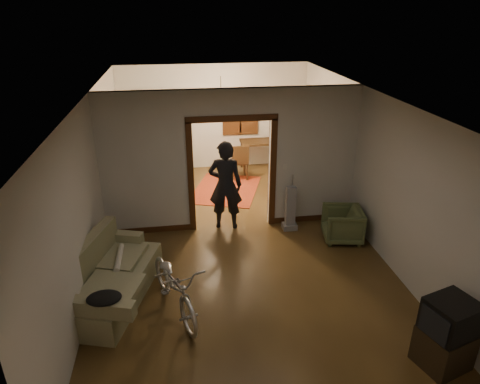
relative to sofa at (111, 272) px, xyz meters
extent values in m
cube|color=#3E2A13|center=(2.15, 1.35, -0.47)|extent=(5.00, 8.50, 0.01)
cube|color=white|center=(2.15, 1.35, 2.33)|extent=(5.00, 8.50, 0.01)
cube|color=beige|center=(2.15, 5.60, 0.93)|extent=(5.00, 0.02, 2.80)
cube|color=beige|center=(-0.35, 1.35, 0.93)|extent=(0.02, 8.50, 2.80)
cube|color=beige|center=(4.65, 1.35, 0.93)|extent=(0.02, 8.50, 2.80)
cube|color=beige|center=(2.15, 2.10, 0.93)|extent=(5.00, 0.14, 2.80)
cube|color=#3E200E|center=(2.15, 2.10, 0.63)|extent=(1.74, 0.20, 2.32)
cube|color=black|center=(2.85, 5.56, 1.08)|extent=(0.98, 0.06, 1.28)
sphere|color=#FFE0A5|center=(2.15, 3.85, 1.88)|extent=(0.24, 0.24, 0.24)
cube|color=silver|center=(3.20, 2.02, 0.78)|extent=(0.08, 0.01, 0.12)
cube|color=#797951|center=(0.00, 0.00, 0.00)|extent=(1.48, 2.22, 0.94)
cylinder|color=beige|center=(0.10, 0.30, 0.06)|extent=(0.09, 0.74, 0.09)
ellipsoid|color=black|center=(0.05, -0.91, 0.21)|extent=(0.45, 0.34, 0.13)
imported|color=silver|center=(0.96, -0.45, -0.02)|extent=(1.12, 1.81, 0.90)
imported|color=#505C34|center=(4.15, 1.18, -0.14)|extent=(0.84, 0.82, 0.66)
cube|color=black|center=(4.26, -2.00, -0.21)|extent=(0.70, 0.67, 0.52)
cube|color=black|center=(4.26, -2.00, 0.25)|extent=(0.68, 0.64, 0.48)
cube|color=gray|center=(3.28, 1.75, 0.00)|extent=(0.33, 0.28, 0.93)
imported|color=black|center=(2.01, 2.05, 0.44)|extent=(0.73, 0.55, 1.83)
cube|color=maroon|center=(2.24, 3.91, -0.46)|extent=(2.02, 2.30, 0.01)
cube|color=black|center=(0.68, 5.18, 0.50)|extent=(0.99, 0.59, 1.93)
sphere|color=#1E5972|center=(0.68, 5.18, 1.47)|extent=(0.29, 0.29, 0.29)
cube|color=#332111|center=(3.35, 5.18, -0.07)|extent=(1.15, 0.74, 0.80)
cube|color=#332111|center=(2.68, 4.60, 0.00)|extent=(0.52, 0.52, 0.94)
camera|label=1|loc=(1.12, -5.67, 3.74)|focal=32.00mm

